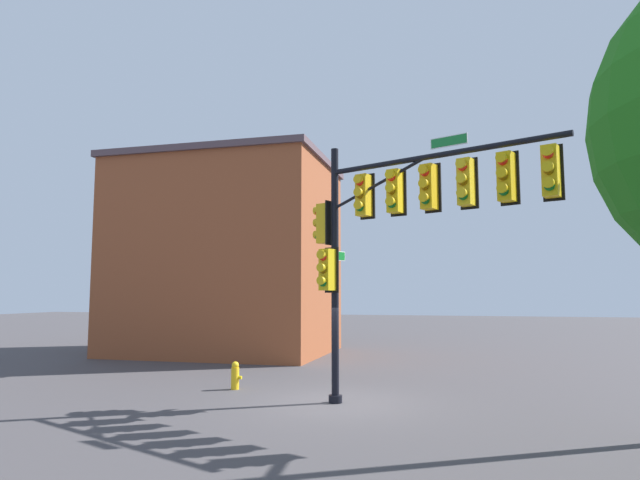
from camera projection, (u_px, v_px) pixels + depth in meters
The scene contains 4 objects.
ground_plane at pixel (335, 403), 14.30m from camera, with size 120.00×120.00×0.00m, color #434042.
signal_pole_assembly at pixel (401, 211), 13.49m from camera, with size 6.34×2.95×6.87m.
fire_hydrant at pixel (235, 376), 16.35m from camera, with size 0.33×0.24×0.83m.
brick_building at pixel (227, 256), 26.86m from camera, with size 10.19×7.87×9.45m.
Camera 1 is at (3.27, -14.30, 2.87)m, focal length 30.37 mm.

